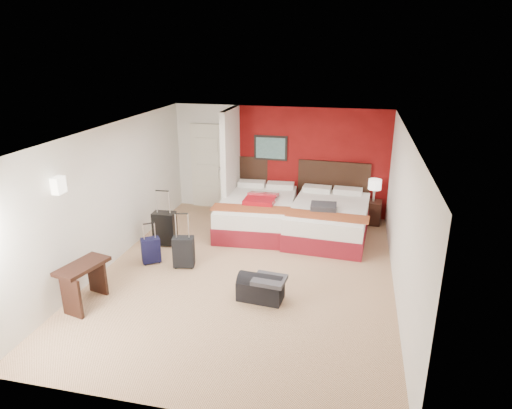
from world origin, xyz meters
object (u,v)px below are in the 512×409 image
(red_suitcase_open, at_px, (261,198))
(suitcase_black, at_px, (165,229))
(desk, at_px, (85,284))
(nightstand, at_px, (372,212))
(suitcase_charcoal, at_px, (184,253))
(bed_right, at_px, (329,220))
(table_lamp, at_px, (374,190))
(bed_left, at_px, (258,213))
(suitcase_navy, at_px, (151,251))
(duffel_bag, at_px, (260,289))

(red_suitcase_open, distance_m, suitcase_black, 2.12)
(desk, bearing_deg, nightstand, 58.71)
(red_suitcase_open, relative_size, suitcase_charcoal, 1.58)
(bed_right, relative_size, table_lamp, 4.45)
(bed_left, height_order, red_suitcase_open, red_suitcase_open)
(table_lamp, height_order, suitcase_navy, table_lamp)
(table_lamp, height_order, suitcase_charcoal, table_lamp)
(nightstand, distance_m, suitcase_black, 4.57)
(red_suitcase_open, relative_size, nightstand, 1.64)
(red_suitcase_open, bearing_deg, bed_left, 135.11)
(bed_left, xyz_separation_m, table_lamp, (2.45, 0.81, 0.44))
(nightstand, xyz_separation_m, suitcase_navy, (-3.99, -2.91, -0.04))
(suitcase_navy, distance_m, desk, 1.56)
(red_suitcase_open, xyz_separation_m, table_lamp, (2.35, 0.91, 0.06))
(bed_left, relative_size, table_lamp, 4.46)
(suitcase_black, height_order, duffel_bag, suitcase_black)
(suitcase_black, height_order, suitcase_charcoal, suitcase_black)
(nightstand, bearing_deg, suitcase_navy, -138.75)
(table_lamp, xyz_separation_m, suitcase_black, (-4.06, -2.10, -0.45))
(red_suitcase_open, height_order, suitcase_charcoal, red_suitcase_open)
(suitcase_charcoal, bearing_deg, suitcase_navy, 166.14)
(table_lamp, relative_size, desk, 0.61)
(bed_right, bearing_deg, bed_left, -179.15)
(bed_left, distance_m, suitcase_black, 2.06)
(red_suitcase_open, height_order, nightstand, red_suitcase_open)
(bed_left, height_order, table_lamp, table_lamp)
(table_lamp, bearing_deg, nightstand, 0.00)
(suitcase_black, bearing_deg, suitcase_navy, -88.10)
(suitcase_black, bearing_deg, bed_right, 17.70)
(table_lamp, distance_m, suitcase_navy, 4.96)
(bed_left, bearing_deg, table_lamp, 14.65)
(table_lamp, xyz_separation_m, suitcase_charcoal, (-3.34, -2.93, -0.50))
(table_lamp, height_order, duffel_bag, table_lamp)
(suitcase_black, distance_m, desk, 2.34)
(suitcase_charcoal, bearing_deg, nightstand, 29.38)
(bed_right, height_order, nightstand, bed_right)
(bed_left, bearing_deg, suitcase_charcoal, -116.44)
(bed_left, bearing_deg, desk, -121.51)
(table_lamp, bearing_deg, bed_right, -135.63)
(nightstand, bearing_deg, bed_right, -130.47)
(nightstand, bearing_deg, red_suitcase_open, -153.66)
(red_suitcase_open, relative_size, suitcase_navy, 1.89)
(bed_right, bearing_deg, table_lamp, 48.25)
(suitcase_charcoal, xyz_separation_m, suitcase_navy, (-0.65, 0.02, -0.05))
(bed_right, relative_size, suitcase_charcoal, 4.06)
(suitcase_black, bearing_deg, desk, -100.57)
(bed_right, xyz_separation_m, duffel_bag, (-0.85, -2.81, -0.16))
(bed_left, relative_size, suitcase_navy, 4.87)
(table_lamp, distance_m, duffel_bag, 4.15)
(bed_right, bearing_deg, suitcase_charcoal, -136.13)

